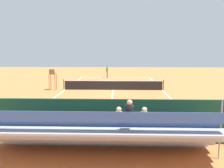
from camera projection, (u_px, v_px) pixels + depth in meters
ground_plane at (113, 90)px, 24.81m from camera, size 60.00×60.00×0.00m
court_line_markings at (113, 90)px, 24.84m from camera, size 10.10×22.20×0.01m
tennis_net at (113, 85)px, 24.74m from camera, size 10.30×0.10×1.07m
backdrop_wall at (105, 121)px, 10.82m from camera, size 18.00×0.16×2.00m
bleacher_stand at (103, 133)px, 9.48m from camera, size 9.06×2.40×2.48m
umpire_chair at (53, 77)px, 24.64m from camera, size 0.67×0.67×2.14m
courtside_bench at (178, 126)px, 11.49m from camera, size 1.80×0.40×0.93m
equipment_bag at (146, 134)px, 11.47m from camera, size 0.90×0.36×0.36m
tennis_player at (107, 71)px, 34.84m from camera, size 0.38×0.54×1.93m
tennis_racket at (105, 77)px, 35.39m from camera, size 0.58×0.35×0.03m
tennis_ball_near at (98, 80)px, 32.83m from camera, size 0.07×0.07×0.07m
tennis_ball_far at (96, 79)px, 33.63m from camera, size 0.07×0.07×0.07m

